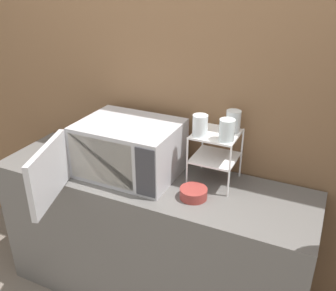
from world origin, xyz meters
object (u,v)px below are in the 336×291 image
(microwave, at_px, (126,150))
(bowl, at_px, (193,193))
(dish_rack, at_px, (216,147))
(glass_front_left, at_px, (200,125))
(glass_front_right, at_px, (227,130))
(glass_back_right, at_px, (233,121))

(microwave, distance_m, bowl, 0.48)
(dish_rack, xyz_separation_m, bowl, (-0.04, -0.21, -0.19))
(microwave, distance_m, glass_front_left, 0.47)
(glass_front_left, relative_size, glass_front_right, 1.00)
(glass_back_right, xyz_separation_m, bowl, (-0.11, -0.28, -0.33))
(microwave, relative_size, glass_front_right, 7.37)
(dish_rack, distance_m, glass_front_right, 0.17)
(microwave, xyz_separation_m, dish_rack, (0.49, 0.14, 0.06))
(dish_rack, relative_size, glass_front_right, 2.59)
(glass_front_left, height_order, glass_back_right, same)
(glass_front_left, distance_m, glass_front_right, 0.15)
(microwave, xyz_separation_m, glass_front_left, (0.42, 0.07, 0.20))
(bowl, bearing_deg, glass_back_right, 68.60)
(dish_rack, bearing_deg, bowl, -100.89)
(microwave, distance_m, dish_rack, 0.51)
(microwave, xyz_separation_m, bowl, (0.45, -0.07, -0.13))
(microwave, bearing_deg, glass_front_right, 6.81)
(dish_rack, bearing_deg, microwave, -164.61)
(glass_back_right, distance_m, bowl, 0.44)
(glass_back_right, distance_m, glass_front_right, 0.14)
(microwave, height_order, glass_front_left, glass_front_left)
(glass_back_right, relative_size, bowl, 0.79)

